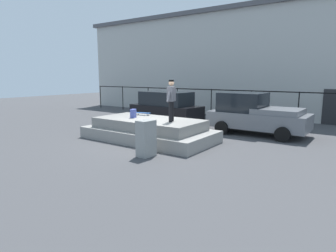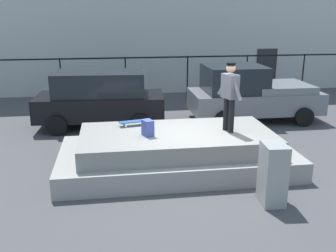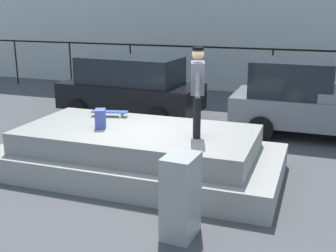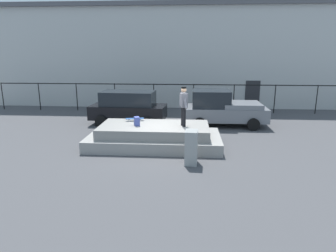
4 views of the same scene
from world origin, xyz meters
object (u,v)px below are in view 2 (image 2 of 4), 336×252
object	(u,v)px
skateboard	(135,122)
car_black_hatchback_near	(100,98)
backpack	(148,128)
skateboarder	(230,92)
utility_box	(273,174)
car_grey_pickup_mid	(250,94)

from	to	relation	value
skateboard	car_black_hatchback_near	distance (m)	3.33
backpack	car_black_hatchback_near	xyz separation A→B (m)	(-1.20, 4.09, -0.15)
skateboarder	utility_box	world-z (taller)	skateboarder
skateboard	car_grey_pickup_mid	xyz separation A→B (m)	(4.25, 3.21, -0.07)
car_black_hatchback_near	car_grey_pickup_mid	world-z (taller)	car_grey_pickup_mid
skateboarder	car_grey_pickup_mid	bearing A→B (deg)	63.25
skateboarder	car_black_hatchback_near	distance (m)	5.18
backpack	car_black_hatchback_near	size ratio (longest dim) A/B	0.09
utility_box	car_grey_pickup_mid	bearing A→B (deg)	78.10
car_grey_pickup_mid	utility_box	distance (m)	6.25
car_grey_pickup_mid	utility_box	bearing A→B (deg)	-105.74
backpack	car_black_hatchback_near	world-z (taller)	car_black_hatchback_near
skateboard	car_grey_pickup_mid	size ratio (longest dim) A/B	0.19
skateboarder	skateboard	bearing A→B (deg)	160.02
backpack	utility_box	xyz separation A→B (m)	(2.30, -1.90, -0.49)
car_black_hatchback_near	car_grey_pickup_mid	bearing A→B (deg)	0.17
backpack	utility_box	bearing A→B (deg)	27.40
car_grey_pickup_mid	utility_box	xyz separation A→B (m)	(-1.69, -6.00, -0.33)
car_grey_pickup_mid	utility_box	size ratio (longest dim) A/B	3.57
car_black_hatchback_near	car_grey_pickup_mid	distance (m)	5.19
car_grey_pickup_mid	backpack	bearing A→B (deg)	-134.23
car_grey_pickup_mid	skateboard	bearing A→B (deg)	-142.89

